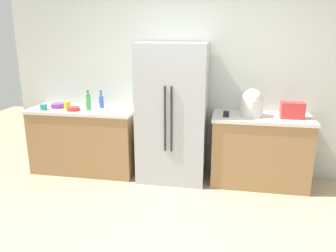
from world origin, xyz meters
The scene contains 15 objects.
ground_plane centered at (0.00, 0.00, 0.00)m, with size 10.29×10.29×0.00m, color tan.
kitchen_back_panel centered at (0.00, 1.82, 1.39)m, with size 5.14×0.10×2.79m, color silver.
counter_left centered at (-1.47, 1.47, 0.46)m, with size 1.48×0.61×0.91m.
counter_right centered at (0.93, 1.47, 0.46)m, with size 1.24×0.61×0.91m.
refrigerator centered at (-0.21, 1.45, 0.90)m, with size 0.88×0.64×1.80m.
toaster centered at (1.28, 1.45, 1.01)m, with size 0.28×0.17×0.20m, color red.
rice_cooker centered at (0.79, 1.46, 1.07)m, with size 0.28×0.28×0.35m.
bottle_a centered at (-1.24, 1.59, 1.00)m, with size 0.06×0.06×0.24m.
bottle_b centered at (-1.35, 1.41, 1.02)m, with size 0.06×0.06×0.27m.
cup_a centered at (-1.46, 1.59, 0.96)m, with size 0.07×0.07×0.10m, color white.
cup_b centered at (0.48, 1.37, 0.94)m, with size 0.07×0.07×0.07m, color black.
cup_c centered at (-1.67, 1.43, 0.96)m, with size 0.09×0.09×0.10m, color yellow.
cup_d centered at (-1.96, 1.31, 0.95)m, with size 0.09×0.09×0.08m, color teal.
bowl_a centered at (-1.84, 1.46, 0.94)m, with size 0.18×0.18×0.06m, color purple.
bowl_b centered at (-1.54, 1.35, 0.93)m, with size 0.17×0.17×0.05m, color red.
Camera 1 is at (0.51, -2.77, 1.94)m, focal length 36.04 mm.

